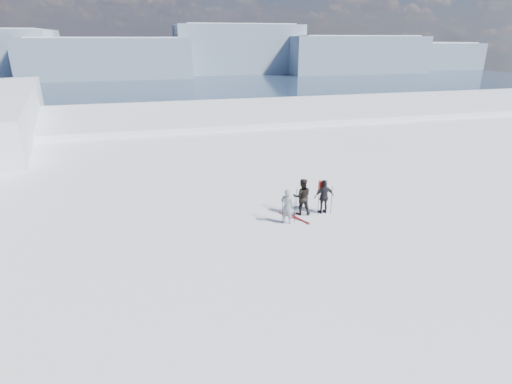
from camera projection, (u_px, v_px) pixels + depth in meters
lake_basin at (211, 175)px, 43.75m from camera, size 820.00×820.00×71.62m
far_mountain_range at (177, 53)px, 434.07m from camera, size 770.00×110.00×53.00m
skier_grey at (287, 206)px, 17.05m from camera, size 0.67×0.64×1.55m
skier_dark at (302, 197)px, 17.89m from camera, size 0.95×0.82×1.70m
skier_pack at (324, 197)px, 18.03m from camera, size 0.94×0.40×1.59m
backpack at (323, 173)px, 17.88m from camera, size 0.34×0.20×0.49m
ski_poles at (305, 204)px, 17.63m from camera, size 2.53×0.80×1.34m
skis_loose at (295, 218)px, 17.79m from camera, size 0.99×1.64×0.03m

